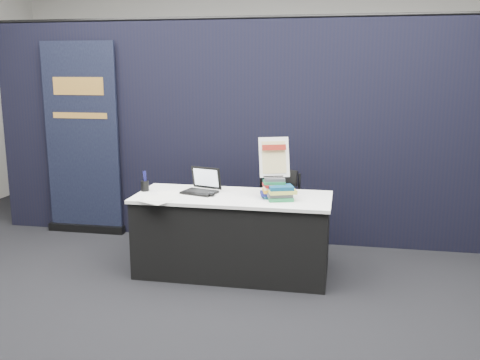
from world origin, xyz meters
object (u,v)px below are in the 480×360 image
book_stack_short (280,193)px  stacking_chair (278,211)px  display_table (233,234)px  pullup_banner (83,150)px  book_stack_tall (273,188)px  info_sign (274,158)px  laptop (200,187)px

book_stack_short → stacking_chair: 0.60m
display_table → pullup_banner: pullup_banner is taller
book_stack_short → pullup_banner: pullup_banner is taller
book_stack_tall → info_sign: 0.27m
book_stack_tall → info_sign: bearing=90.0°
book_stack_tall → book_stack_short: 0.11m
display_table → laptop: 0.54m
book_stack_short → stacking_chair: bearing=99.3°
pullup_banner → stacking_chair: size_ratio=2.42×
book_stack_short → stacking_chair: size_ratio=0.30×
book_stack_tall → book_stack_short: book_stack_tall is taller
laptop → book_stack_short: size_ratio=1.31×
laptop → stacking_chair: laptop is taller
pullup_banner → book_stack_tall: bearing=-22.3°
display_table → laptop: laptop is taller
display_table → laptop: bearing=168.7°
laptop → pullup_banner: 1.87m
info_sign → pullup_banner: size_ratio=0.17×
stacking_chair → book_stack_short: bearing=-56.4°
book_stack_short → info_sign: (-0.07, 0.11, 0.30)m
book_stack_tall → laptop: bearing=173.7°
book_stack_short → pullup_banner: (-2.42, 1.04, 0.16)m
info_sign → book_stack_tall: bearing=-110.0°
display_table → laptop: size_ratio=5.12×
info_sign → pullup_banner: 2.52m
book_stack_short → display_table: bearing=168.8°
stacking_chair → laptop: bearing=-128.4°
laptop → pullup_banner: (-1.64, 0.88, 0.17)m
laptop → stacking_chair: (0.69, 0.36, -0.30)m
book_stack_tall → book_stack_short: size_ratio=0.86×
display_table → pullup_banner: 2.26m
info_sign → stacking_chair: info_sign is taller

